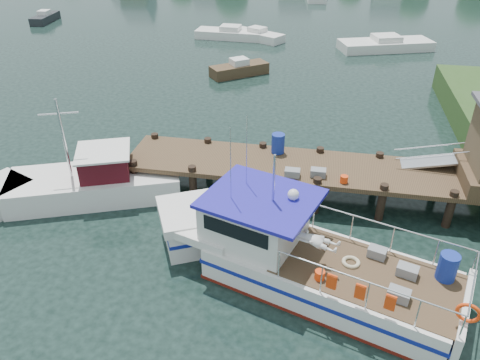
% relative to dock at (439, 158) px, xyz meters
% --- Properties ---
extents(ground_plane, '(160.00, 160.00, 0.00)m').
position_rel_dock_xyz_m(ground_plane, '(-6.51, -0.01, -2.24)').
color(ground_plane, black).
extents(dock, '(16.60, 3.00, 4.78)m').
position_rel_dock_xyz_m(dock, '(0.00, 0.00, 0.00)').
color(dock, '#473422').
rests_on(dock, ground).
extents(lobster_boat, '(10.67, 5.84, 5.21)m').
position_rel_dock_xyz_m(lobster_boat, '(-5.13, -5.16, -1.30)').
color(lobster_boat, silver).
rests_on(lobster_boat, ground).
extents(work_boat, '(8.22, 4.96, 4.40)m').
position_rel_dock_xyz_m(work_boat, '(-13.99, -1.93, -1.54)').
color(work_boat, silver).
rests_on(work_boat, ground).
extents(moored_rowboat, '(4.12, 3.67, 1.20)m').
position_rel_dock_xyz_m(moored_rowboat, '(-10.66, 14.87, -1.79)').
color(moored_rowboat, '#473422').
rests_on(moored_rowboat, ground).
extents(moored_a, '(6.23, 2.33, 1.13)m').
position_rel_dock_xyz_m(moored_a, '(-13.32, 24.74, -1.82)').
color(moored_a, silver).
rests_on(moored_a, ground).
extents(moored_b, '(5.17, 3.89, 1.10)m').
position_rel_dock_xyz_m(moored_b, '(-10.91, 24.74, -1.83)').
color(moored_b, silver).
rests_on(moored_b, ground).
extents(moored_c, '(8.01, 4.96, 1.20)m').
position_rel_dock_xyz_m(moored_c, '(0.04, 23.51, -1.80)').
color(moored_c, silver).
rests_on(moored_c, ground).
extents(moored_e, '(1.78, 4.25, 1.14)m').
position_rel_dock_xyz_m(moored_e, '(-33.19, 27.66, -1.82)').
color(moored_e, black).
rests_on(moored_e, ground).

